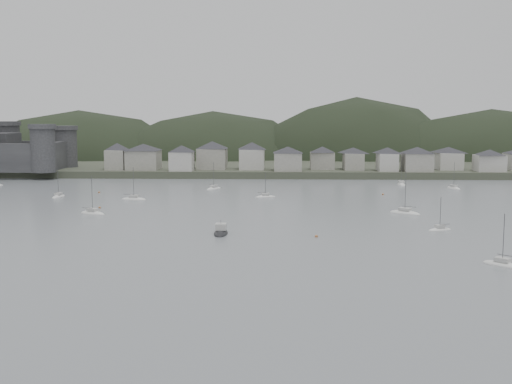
{
  "coord_description": "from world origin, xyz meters",
  "views": [
    {
      "loc": [
        5.93,
        -87.33,
        25.47
      ],
      "look_at": [
        0.0,
        75.0,
        6.0
      ],
      "focal_mm": 43.36,
      "sensor_mm": 36.0,
      "label": 1
    }
  ],
  "objects": [
    {
      "name": "ground",
      "position": [
        0.0,
        0.0,
        0.0
      ],
      "size": [
        900.0,
        900.0,
        0.0
      ],
      "primitive_type": "plane",
      "color": "slate",
      "rests_on": "ground"
    },
    {
      "name": "far_shore_land",
      "position": [
        0.0,
        295.0,
        1.5
      ],
      "size": [
        900.0,
        250.0,
        3.0
      ],
      "primitive_type": "cube",
      "color": "#383D2D",
      "rests_on": "ground"
    },
    {
      "name": "forested_ridge",
      "position": [
        4.83,
        269.4,
        -11.28
      ],
      "size": [
        851.55,
        103.94,
        102.57
      ],
      "color": "black",
      "rests_on": "ground"
    },
    {
      "name": "waterfront_town",
      "position": [
        50.59,
        183.34,
        8.66
      ],
      "size": [
        451.48,
        28.46,
        12.92
      ],
      "color": "gray",
      "rests_on": "far_shore_land"
    },
    {
      "name": "sailboat_lead",
      "position": [
        -65.36,
        108.79,
        0.18
      ],
      "size": [
        3.2,
        7.78,
        10.37
      ],
      "rotation": [
        0.0,
        0.0,
        -0.1
      ],
      "color": "white",
      "rests_on": "ground"
    },
    {
      "name": "moored_fleet",
      "position": [
        0.57,
        64.14,
        0.18
      ],
      "size": [
        251.11,
        177.7,
        13.7
      ],
      "color": "white",
      "rests_on": "ground"
    },
    {
      "name": "motor_launch_far",
      "position": [
        -6.76,
        46.85,
        0.29
      ],
      "size": [
        3.11,
        8.48,
        4.01
      ],
      "rotation": [
        0.0,
        0.0,
        3.15
      ],
      "color": "black",
      "rests_on": "ground"
    },
    {
      "name": "mooring_buoys",
      "position": [
        7.74,
        85.46,
        0.15
      ],
      "size": [
        140.49,
        77.59,
        0.7
      ],
      "color": "#AE693A",
      "rests_on": "ground"
    }
  ]
}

